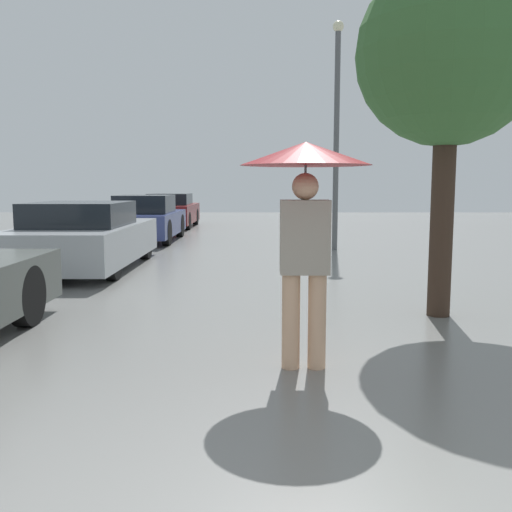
# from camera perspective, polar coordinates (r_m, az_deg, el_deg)

# --- Properties ---
(pedestrian) EXTENTS (1.07, 1.07, 1.87)m
(pedestrian) POSITION_cam_1_polar(r_m,az_deg,el_deg) (4.66, 4.96, 6.61)
(pedestrian) COLOR tan
(pedestrian) RESTS_ON ground_plane
(parked_car_second) EXTENTS (1.86, 4.26, 1.22)m
(parked_car_second) POSITION_cam_1_polar(r_m,az_deg,el_deg) (10.83, -16.80, 1.79)
(parked_car_second) COLOR #9EA3A8
(parked_car_second) RESTS_ON ground_plane
(parked_car_third) EXTENTS (1.63, 3.88, 1.25)m
(parked_car_third) POSITION_cam_1_polar(r_m,az_deg,el_deg) (15.72, -10.89, 3.61)
(parked_car_third) COLOR navy
(parked_car_third) RESTS_ON ground_plane
(parked_car_farthest) EXTENTS (1.65, 3.90, 1.20)m
(parked_car_farthest) POSITION_cam_1_polar(r_m,az_deg,el_deg) (20.71, -8.49, 4.46)
(parked_car_farthest) COLOR maroon
(parked_car_farthest) RESTS_ON ground_plane
(tree) EXTENTS (2.07, 2.07, 4.02)m
(tree) POSITION_cam_1_polar(r_m,az_deg,el_deg) (7.06, 18.69, 18.44)
(tree) COLOR #38281E
(tree) RESTS_ON ground_plane
(street_lamp) EXTENTS (0.25, 0.25, 5.18)m
(street_lamp) POSITION_cam_1_polar(r_m,az_deg,el_deg) (13.54, 8.06, 12.94)
(street_lamp) COLOR #515456
(street_lamp) RESTS_ON ground_plane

